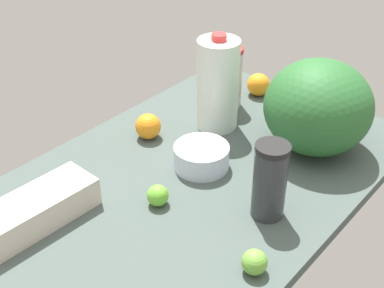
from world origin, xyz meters
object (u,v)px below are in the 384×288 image
(egg_carton, at_px, (35,210))
(watermelon, at_px, (318,107))
(orange_beside_bowl, at_px, (148,126))
(milk_jug, at_px, (218,84))
(orange_by_jug, at_px, (258,85))
(mixing_bowl, at_px, (201,157))
(lime_near_front, at_px, (254,262))
(lime_loose, at_px, (158,195))
(shaker_bottle, at_px, (271,180))
(tumbler_cup, at_px, (228,77))

(egg_carton, distance_m, watermelon, 0.77)
(watermelon, bearing_deg, orange_beside_bowl, 123.34)
(milk_jug, bearing_deg, orange_beside_bowl, 149.09)
(milk_jug, distance_m, orange_by_jug, 0.26)
(mixing_bowl, xyz_separation_m, lime_near_front, (-0.22, -0.32, -0.00))
(orange_beside_bowl, bearing_deg, milk_jug, -30.91)
(lime_near_front, height_order, lime_loose, lime_near_front)
(milk_jug, relative_size, orange_beside_bowl, 3.89)
(shaker_bottle, relative_size, lime_loose, 3.64)
(lime_near_front, bearing_deg, lime_loose, 83.46)
(shaker_bottle, height_order, orange_beside_bowl, shaker_bottle)
(milk_jug, distance_m, mixing_bowl, 0.24)
(egg_carton, relative_size, orange_by_jug, 3.93)
(lime_near_front, relative_size, orange_by_jug, 0.74)
(tumbler_cup, height_order, watermelon, watermelon)
(milk_jug, height_order, watermelon, milk_jug)
(orange_beside_bowl, relative_size, lime_loose, 1.40)
(milk_jug, distance_m, shaker_bottle, 0.42)
(orange_by_jug, bearing_deg, egg_carton, 177.63)
(lime_near_front, distance_m, orange_by_jug, 0.79)
(mixing_bowl, bearing_deg, shaker_bottle, -101.01)
(tumbler_cup, relative_size, orange_by_jug, 2.63)
(milk_jug, height_order, egg_carton, milk_jug)
(mixing_bowl, height_order, orange_beside_bowl, orange_beside_bowl)
(mixing_bowl, height_order, tumbler_cup, tumbler_cup)
(mixing_bowl, distance_m, shaker_bottle, 0.25)
(orange_by_jug, bearing_deg, lime_near_front, -146.72)
(lime_near_front, xyz_separation_m, orange_beside_bowl, (0.24, 0.53, 0.01))
(milk_jug, relative_size, orange_by_jug, 3.87)
(egg_carton, bearing_deg, tumbler_cup, 2.70)
(orange_by_jug, relative_size, lime_loose, 1.41)
(watermelon, xyz_separation_m, lime_near_front, (-0.49, -0.14, -0.10))
(egg_carton, distance_m, tumbler_cup, 0.74)
(mixing_bowl, xyz_separation_m, orange_beside_bowl, (0.02, 0.21, 0.01))
(orange_beside_bowl, height_order, lime_loose, orange_beside_bowl)
(tumbler_cup, bearing_deg, orange_by_jug, -17.13)
(lime_near_front, bearing_deg, mixing_bowl, 55.05)
(mixing_bowl, relative_size, shaker_bottle, 0.77)
(mixing_bowl, distance_m, egg_carton, 0.44)
(egg_carton, bearing_deg, shaker_bottle, -43.93)
(shaker_bottle, xyz_separation_m, orange_beside_bowl, (0.06, 0.45, -0.06))
(milk_jug, height_order, tumbler_cup, milk_jug)
(milk_jug, xyz_separation_m, egg_carton, (-0.61, 0.05, -0.10))
(orange_by_jug, xyz_separation_m, lime_loose, (-0.63, -0.13, -0.01))
(egg_carton, bearing_deg, orange_by_jug, 0.24)
(tumbler_cup, height_order, lime_loose, tumbler_cup)
(shaker_bottle, bearing_deg, orange_by_jug, 36.10)
(tumbler_cup, relative_size, lime_loose, 3.70)
(egg_carton, height_order, tumbler_cup, tumbler_cup)
(watermelon, bearing_deg, lime_near_front, -164.33)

